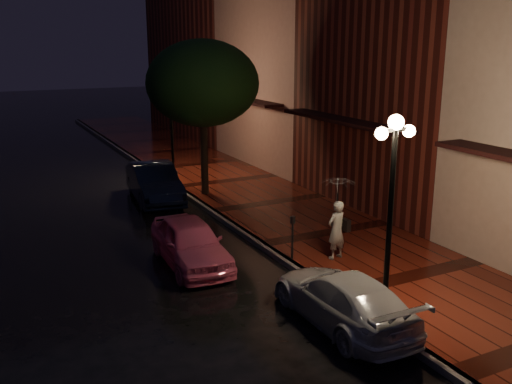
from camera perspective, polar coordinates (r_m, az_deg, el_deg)
ground at (r=16.70m, az=0.76°, el=-5.67°), size 120.00×120.00×0.00m
sidewalk at (r=17.77m, az=7.21°, el=-4.24°), size 4.50×60.00×0.15m
curb at (r=16.67m, az=0.76°, el=-5.43°), size 0.25×60.00×0.15m
storefront_mid at (r=21.32m, az=15.54°, el=13.41°), size 5.00×8.00×11.00m
storefront_far at (r=27.81m, az=4.08°, el=12.08°), size 5.00×8.00×9.00m
storefront_extra at (r=36.73m, az=-4.16°, el=13.56°), size 5.00×12.00×10.00m
streetlamp_near at (r=12.12m, az=13.33°, el=-1.19°), size 0.96×0.36×4.31m
streetlamp_far at (r=24.29m, az=-8.45°, el=7.04°), size 0.96×0.36×4.31m
street_tree at (r=21.39m, az=-5.32°, el=10.51°), size 4.16×4.16×5.80m
pink_car at (r=15.42m, az=-6.58°, el=-5.05°), size 1.67×3.78×1.27m
navy_car at (r=21.71m, az=-10.15°, el=0.93°), size 1.91×4.42×1.41m
silver_car at (r=12.44m, az=8.69°, el=-10.51°), size 1.66×3.97×1.15m
woman_with_umbrella at (r=15.27m, az=8.14°, el=-1.32°), size 0.94×0.96×2.26m
parking_meter at (r=15.33m, az=3.67°, el=-4.12°), size 0.13×0.11×1.20m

